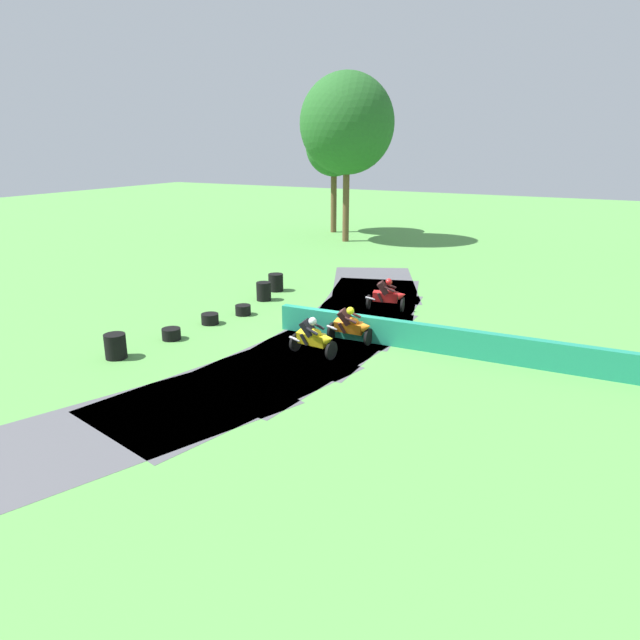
# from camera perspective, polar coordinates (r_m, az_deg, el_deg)

# --- Properties ---
(ground_plane) EXTENTS (120.00, 120.00, 0.00)m
(ground_plane) POSITION_cam_1_polar(r_m,az_deg,el_deg) (20.63, 1.46, -1.59)
(ground_plane) COLOR #569947
(track_asphalt) EXTENTS (7.42, 24.42, 0.01)m
(track_asphalt) POSITION_cam_1_polar(r_m,az_deg,el_deg) (20.92, -0.35, -1.29)
(track_asphalt) COLOR #515156
(track_asphalt) RESTS_ON ground
(safety_barrier) EXTENTS (13.96, 0.73, 0.90)m
(safety_barrier) POSITION_cam_1_polar(r_m,az_deg,el_deg) (19.06, 15.00, -2.36)
(safety_barrier) COLOR #1E8466
(safety_barrier) RESTS_ON ground
(motorcycle_lead_yellow) EXTENTS (1.70, 0.87, 1.43)m
(motorcycle_lead_yellow) POSITION_cam_1_polar(r_m,az_deg,el_deg) (18.50, -0.65, -1.70)
(motorcycle_lead_yellow) COLOR black
(motorcycle_lead_yellow) RESTS_ON ground
(motorcycle_chase_orange) EXTENTS (1.69, 0.85, 1.43)m
(motorcycle_chase_orange) POSITION_cam_1_polar(r_m,az_deg,el_deg) (19.75, 3.04, -0.53)
(motorcycle_chase_orange) COLOR black
(motorcycle_chase_orange) RESTS_ON ground
(motorcycle_trailing_red) EXTENTS (1.70, 0.96, 1.43)m
(motorcycle_trailing_red) POSITION_cam_1_polar(r_m,az_deg,el_deg) (23.66, 6.63, 2.44)
(motorcycle_trailing_red) COLOR black
(motorcycle_trailing_red) RESTS_ON ground
(tire_stack_near) EXTENTS (0.68, 0.68, 0.80)m
(tire_stack_near) POSITION_cam_1_polar(r_m,az_deg,el_deg) (19.55, -19.48, -2.44)
(tire_stack_near) COLOR black
(tire_stack_near) RESTS_ON ground
(tire_stack_mid_a) EXTENTS (0.65, 0.65, 0.40)m
(tire_stack_mid_a) POSITION_cam_1_polar(r_m,az_deg,el_deg) (20.87, -14.42, -1.34)
(tire_stack_mid_a) COLOR black
(tire_stack_mid_a) RESTS_ON ground
(tire_stack_mid_b) EXTENTS (0.65, 0.65, 0.40)m
(tire_stack_mid_b) POSITION_cam_1_polar(r_m,az_deg,el_deg) (22.32, -10.78, 0.12)
(tire_stack_mid_b) COLOR black
(tire_stack_mid_b) RESTS_ON ground
(tire_stack_far) EXTENTS (0.61, 0.61, 0.40)m
(tire_stack_far) POSITION_cam_1_polar(r_m,az_deg,el_deg) (23.28, -7.58, 0.98)
(tire_stack_far) COLOR black
(tire_stack_far) RESTS_ON ground
(tire_stack_extra_a) EXTENTS (0.63, 0.63, 0.80)m
(tire_stack_extra_a) POSITION_cam_1_polar(r_m,az_deg,el_deg) (25.29, -5.56, 2.83)
(tire_stack_extra_a) COLOR black
(tire_stack_extra_a) RESTS_ON ground
(tire_stack_extra_b) EXTENTS (0.68, 0.68, 0.80)m
(tire_stack_extra_b) POSITION_cam_1_polar(r_m,az_deg,el_deg) (26.85, -4.37, 3.71)
(tire_stack_extra_b) COLOR black
(tire_stack_extra_b) RESTS_ON ground
(traffic_cone) EXTENTS (0.28, 0.28, 0.44)m
(traffic_cone) POSITION_cam_1_polar(r_m,az_deg,el_deg) (19.95, 17.33, -2.39)
(traffic_cone) COLOR orange
(traffic_cone) RESTS_ON ground
(tree_far_left) EXTENTS (6.20, 6.20, 10.99)m
(tree_far_left) POSITION_cam_1_polar(r_m,az_deg,el_deg) (40.02, 2.67, 18.72)
(tree_far_left) COLOR brown
(tree_far_left) RESTS_ON ground
(tree_far_right) EXTENTS (4.16, 4.16, 8.49)m
(tree_far_right) POSITION_cam_1_polar(r_m,az_deg,el_deg) (44.20, 1.39, 16.69)
(tree_far_right) COLOR brown
(tree_far_right) RESTS_ON ground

